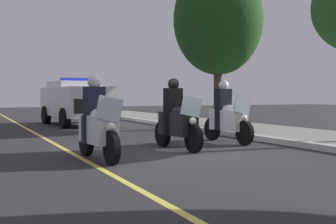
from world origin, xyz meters
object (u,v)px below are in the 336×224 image
Objects in this scene: police_suv at (75,101)px; police_motorcycle_lead_right at (177,120)px; tree_far_back at (218,20)px; police_motorcycle_trailing at (227,117)px; police_motorcycle_lead_left at (98,125)px.

police_motorcycle_lead_right is at bearing 1.72° from police_suv.
police_motorcycle_lead_right is 0.34× the size of tree_far_back.
police_motorcycle_trailing is 9.04m from police_suv.
police_motorcycle_lead_left is 9.71m from tree_far_back.
tree_far_back is (4.22, 4.63, 3.15)m from police_suv.
police_motorcycle_trailing is at bearing 14.18° from police_suv.
police_motorcycle_lead_right is (-0.90, 2.22, 0.00)m from police_motorcycle_lead_left.
police_motorcycle_lead_right is at bearing -67.39° from police_motorcycle_trailing.
tree_far_back is at bearing 140.90° from police_motorcycle_lead_right.
tree_far_back reaches higher than police_suv.
police_suv is at bearing -165.82° from police_motorcycle_trailing.
police_motorcycle_lead_right is 7.73m from tree_far_back.
police_suv is (-10.46, 1.93, 0.37)m from police_motorcycle_lead_left.
police_motorcycle_lead_right is 0.43× the size of police_suv.
police_suv is at bearing -178.28° from police_motorcycle_lead_right.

